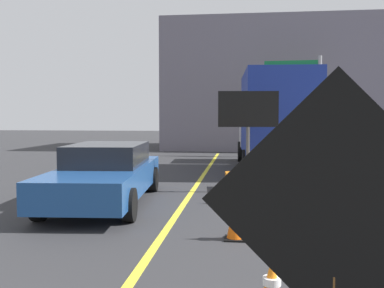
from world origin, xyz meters
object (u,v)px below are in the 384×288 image
roadwork_sign (335,209)px  traffic_cone_near_sign (272,286)px  pickup_car (106,174)px  highway_guide_sign (303,88)px  traffic_cone_far_lane (231,190)px  traffic_cone_mid_lane (235,218)px  arrow_board_trailer (248,174)px  box_truck (274,119)px

roadwork_sign → traffic_cone_near_sign: roadwork_sign is taller
pickup_car → highway_guide_sign: bearing=63.8°
highway_guide_sign → traffic_cone_far_lane: bearing=-104.8°
pickup_car → traffic_cone_far_lane: bearing=5.4°
highway_guide_sign → traffic_cone_mid_lane: size_ratio=6.70×
arrow_board_trailer → traffic_cone_far_lane: arrow_board_trailer is taller
highway_guide_sign → pickup_car: bearing=-116.2°
arrow_board_trailer → traffic_cone_far_lane: bearing=-103.9°
box_truck → arrow_board_trailer: bearing=-101.4°
arrow_board_trailer → traffic_cone_far_lane: size_ratio=4.05×
box_truck → highway_guide_sign: highway_guide_sign is taller
highway_guide_sign → roadwork_sign: bearing=-97.0°
arrow_board_trailer → traffic_cone_mid_lane: (-0.24, -4.53, -0.11)m
roadwork_sign → highway_guide_sign: bearing=83.0°
traffic_cone_near_sign → traffic_cone_far_lane: size_ratio=0.89×
pickup_car → box_truck: bearing=58.3°
roadwork_sign → traffic_cone_mid_lane: size_ratio=3.13×
box_truck → traffic_cone_far_lane: 7.08m
roadwork_sign → arrow_board_trailer: size_ratio=0.86×
roadwork_sign → traffic_cone_far_lane: bearing=96.5°
traffic_cone_near_sign → roadwork_sign: bearing=-81.6°
pickup_car → traffic_cone_far_lane: size_ratio=7.95×
highway_guide_sign → box_truck: bearing=-108.3°
highway_guide_sign → traffic_cone_far_lane: size_ratio=7.50×
roadwork_sign → traffic_cone_near_sign: bearing=98.4°
roadwork_sign → arrow_board_trailer: bearing=92.8°
roadwork_sign → arrow_board_trailer: arrow_board_trailer is taller
highway_guide_sign → traffic_cone_near_sign: highway_guide_sign is taller
box_truck → traffic_cone_mid_lane: box_truck is taller
traffic_cone_near_sign → traffic_cone_far_lane: 5.63m
arrow_board_trailer → highway_guide_sign: (2.81, 10.54, 2.94)m
traffic_cone_mid_lane → highway_guide_sign: bearing=78.5°
pickup_car → highway_guide_sign: (6.12, 12.41, 2.72)m
roadwork_sign → traffic_cone_mid_lane: (-0.68, 4.39, -1.10)m
traffic_cone_mid_lane → traffic_cone_far_lane: traffic_cone_mid_lane is taller
box_truck → highway_guide_sign: 5.87m
roadwork_sign → highway_guide_sign: 19.71m
pickup_car → traffic_cone_mid_lane: (3.06, -2.67, -0.33)m
pickup_car → roadwork_sign: bearing=-62.1°
roadwork_sign → traffic_cone_far_lane: (-0.83, 7.33, -1.14)m
traffic_cone_far_lane → box_truck: bearing=78.0°
highway_guide_sign → traffic_cone_mid_lane: highway_guide_sign is taller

